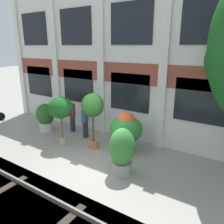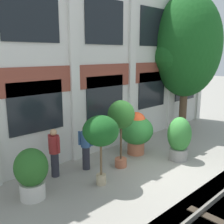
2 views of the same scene
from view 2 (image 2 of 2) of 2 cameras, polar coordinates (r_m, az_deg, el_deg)
ground_plane at (r=9.54m, az=10.05°, el=-12.12°), size 80.00×80.00×0.00m
apartment_facade at (r=10.71m, az=-2.40°, el=10.56°), size 15.62×0.64×7.17m
broadleaf_tree at (r=13.90m, az=15.93°, el=13.26°), size 3.55×3.38×6.88m
potted_plant_low_pan at (r=9.01m, az=2.00°, el=-1.23°), size 0.94×0.94×2.41m
potted_plant_fluted_column at (r=10.48m, az=5.29°, el=-4.01°), size 1.35×1.35×1.72m
potted_plant_glazed_jar at (r=10.20m, az=14.43°, el=-5.43°), size 0.89×0.89×1.66m
potted_plant_ribbed_drum at (r=7.69m, az=-17.13°, el=-12.37°), size 0.93×0.93×1.45m
potted_plant_terracotta_small at (r=7.79m, az=-2.47°, el=-4.42°), size 1.09×1.09×2.18m
resident_by_doorway at (r=8.77m, az=-12.44°, el=-8.35°), size 0.34×0.53×1.62m
resident_watching_tracks at (r=9.13m, az=-5.72°, el=-7.39°), size 0.36×0.44×1.58m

